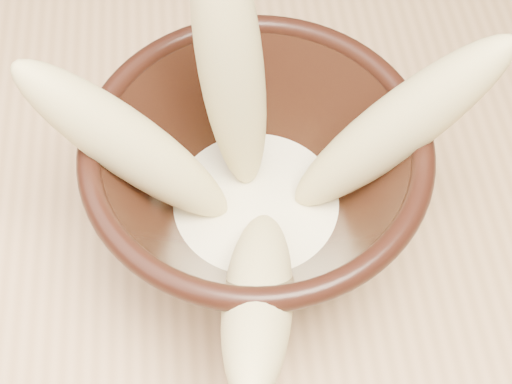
# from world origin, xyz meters

# --- Properties ---
(table) EXTENTS (1.20, 0.80, 0.75)m
(table) POSITION_xyz_m (0.00, 0.00, 0.67)
(table) COLOR tan
(table) RESTS_ON ground
(bowl) EXTENTS (0.21, 0.21, 0.11)m
(bowl) POSITION_xyz_m (-0.01, -0.04, 0.82)
(bowl) COLOR black
(bowl) RESTS_ON table
(milk_puddle) EXTENTS (0.12, 0.12, 0.02)m
(milk_puddle) POSITION_xyz_m (-0.01, -0.04, 0.79)
(milk_puddle) COLOR #F4EBC4
(milk_puddle) RESTS_ON bowl
(banana_upright) EXTENTS (0.06, 0.09, 0.19)m
(banana_upright) POSITION_xyz_m (-0.02, -0.01, 0.88)
(banana_upright) COLOR #DDC682
(banana_upright) RESTS_ON bowl
(banana_left) EXTENTS (0.14, 0.07, 0.15)m
(banana_left) POSITION_xyz_m (-0.08, -0.03, 0.85)
(banana_left) COLOR #DDC682
(banana_left) RESTS_ON bowl
(banana_right) EXTENTS (0.14, 0.05, 0.16)m
(banana_right) POSITION_xyz_m (0.07, -0.04, 0.86)
(banana_right) COLOR #DDC682
(banana_right) RESTS_ON bowl
(banana_front) EXTENTS (0.06, 0.16, 0.11)m
(banana_front) POSITION_xyz_m (-0.02, -0.12, 0.83)
(banana_front) COLOR #DDC682
(banana_front) RESTS_ON bowl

